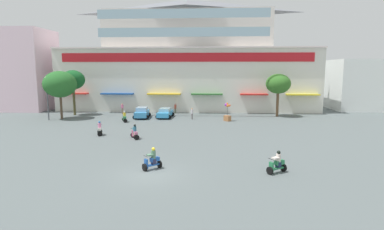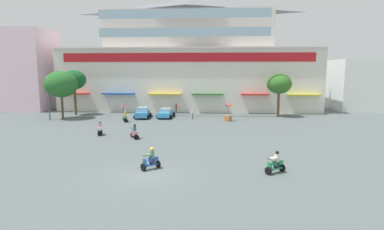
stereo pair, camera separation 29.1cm
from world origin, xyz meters
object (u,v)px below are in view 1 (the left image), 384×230
Objects in this scene: plaza_tree_0 at (60,84)px; scooter_rider_1 at (135,133)px; streetlamp_near at (47,95)px; balloon_vendor_cart at (227,114)px; plaza_tree_1 at (278,84)px; pedestrian_0 at (175,108)px; scooter_rider_2 at (100,129)px; scooter_rider_3 at (277,164)px; parked_car_0 at (142,113)px; scooter_rider_5 at (152,160)px; scooter_rider_4 at (125,117)px; plaza_tree_2 at (73,80)px; pedestrian_1 at (192,113)px; parked_car_1 at (165,113)px; pedestrian_2 at (122,108)px.

scooter_rider_1 is (13.50, -12.07, -4.29)m from plaza_tree_0.
balloon_vendor_cart is (24.70, 0.76, -2.65)m from streetlamp_near.
pedestrian_0 is (-15.59, 2.33, -3.91)m from plaza_tree_1.
scooter_rider_2 is (-21.74, -14.85, -4.20)m from plaza_tree_1.
parked_car_0 is at bearing 121.75° from scooter_rider_3.
plaza_tree_1 is at bearing 7.77° from plaza_tree_0.
pedestrian_0 is at bearing 70.32° from scooter_rider_2.
scooter_rider_4 is at bearing 110.86° from scooter_rider_5.
plaza_tree_0 is 3.83m from plaza_tree_2.
plaza_tree_2 is at bearing 73.51° from streetlamp_near.
parked_car_0 is 13.73m from scooter_rider_1.
streetlamp_near reaches higher than scooter_rider_3.
pedestrian_1 is (18.54, 0.79, -3.99)m from plaza_tree_0.
parked_car_0 is 2.74× the size of scooter_rider_5.
scooter_rider_2 is at bearing -98.78° from parked_car_0.
plaza_tree_1 is 26.65m from scooter_rider_2.
scooter_rider_4 reaches higher than parked_car_1.
plaza_tree_1 is 26.96m from scooter_rider_3.
plaza_tree_1 is 4.04× the size of scooter_rider_4.
scooter_rider_4 is at bearing -173.27° from balloon_vendor_cart.
parked_car_1 is at bearing 8.01° from plaza_tree_0.
scooter_rider_1 is 18.75m from pedestrian_0.
pedestrian_2 is at bearing 15.59° from plaza_tree_2.
scooter_rider_2 is 16.48m from pedestrian_2.
parked_car_1 is at bearing 96.20° from scooter_rider_5.
plaza_tree_1 is at bearing 9.54° from streetlamp_near.
scooter_rider_5 is (16.89, -25.37, -4.72)m from plaza_tree_2.
plaza_tree_1 is at bearing 0.84° from plaza_tree_2.
scooter_rider_1 is at bearing -137.18° from plaza_tree_1.
scooter_rider_5 is at bearing 178.38° from scooter_rider_3.
pedestrian_1 is at bearing -62.34° from pedestrian_0.
scooter_rider_2 is (9.36, -10.60, -4.26)m from plaza_tree_0.
scooter_rider_2 is 17.36m from balloon_vendor_cart.
parked_car_1 is 3.00× the size of scooter_rider_1.
plaza_tree_1 is (31.10, 4.24, -0.06)m from plaza_tree_0.
pedestrian_1 is (7.31, -0.68, 0.13)m from parked_car_0.
plaza_tree_0 is 0.98× the size of plaza_tree_2.
plaza_tree_1 is 0.92× the size of plaza_tree_2.
scooter_rider_3 is at bearing -72.55° from pedestrian_1.
streetlamp_near is at bearing -174.26° from pedestrian_1.
scooter_rider_5 is at bearing -118.47° from plaza_tree_1.
plaza_tree_1 is at bearing -3.54° from pedestrian_2.
pedestrian_1 is 5.05m from balloon_vendor_cart.
pedestrian_0 is (15.30, 2.78, -4.43)m from plaza_tree_2.
plaza_tree_1 is 30.90m from plaza_tree_2.
scooter_rider_3 is 8.55m from scooter_rider_5.
plaza_tree_0 reaches higher than streetlamp_near.
plaza_tree_0 is 2.70× the size of balloon_vendor_cart.
plaza_tree_1 reaches higher than parked_car_1.
parked_car_1 is (3.30, 0.57, -0.07)m from parked_car_0.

